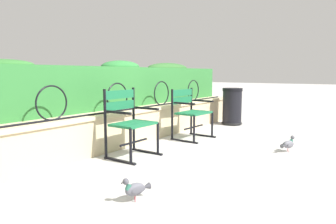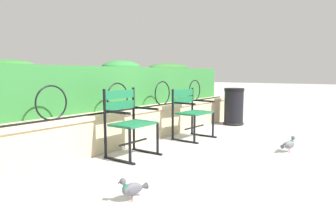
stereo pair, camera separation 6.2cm
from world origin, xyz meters
name	(u,v)px [view 1 (the left image)]	position (x,y,z in m)	size (l,w,h in m)	color
ground_plane	(173,151)	(0.00, 0.00, 0.00)	(60.00, 60.00, 0.00)	#B7B5AF
stone_wall	(130,126)	(0.00, 0.82, 0.27)	(6.33, 0.41, 0.54)	#C6B289
iron_arch_fence	(120,99)	(-0.28, 0.74, 0.72)	(5.82, 0.02, 0.42)	black
hedge_row	(111,85)	(0.07, 1.27, 0.90)	(6.21, 0.57, 0.77)	#2D7033
park_chair_left	(129,121)	(-0.56, 0.31, 0.47)	(0.58, 0.52, 0.90)	#19663D
park_chair_right	(190,111)	(0.87, 0.25, 0.46)	(0.63, 0.54, 0.84)	#19663D
pigeon_near_chairs	(135,188)	(-1.60, -0.72, 0.11)	(0.29, 0.14, 0.22)	#5B5B66
pigeon_far_side	(288,144)	(0.89, -1.35, 0.11)	(0.28, 0.16, 0.22)	slate
trash_bin	(232,107)	(2.59, 0.25, 0.37)	(0.44, 0.44, 0.78)	black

